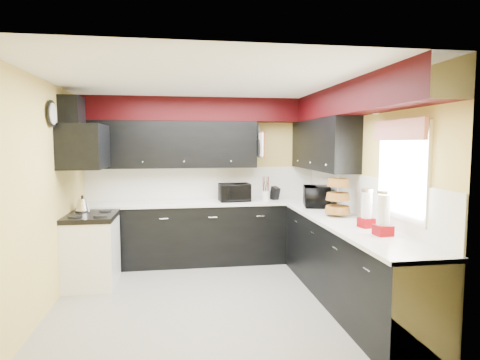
# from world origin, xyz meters

# --- Properties ---
(ground) EXTENTS (3.60, 3.60, 0.00)m
(ground) POSITION_xyz_m (0.00, 0.00, 0.00)
(ground) COLOR gray
(ground) RESTS_ON ground
(wall_back) EXTENTS (3.60, 0.06, 2.50)m
(wall_back) POSITION_xyz_m (0.00, 1.80, 1.25)
(wall_back) COLOR #E0C666
(wall_back) RESTS_ON ground
(wall_right) EXTENTS (0.06, 3.60, 2.50)m
(wall_right) POSITION_xyz_m (1.80, 0.00, 1.25)
(wall_right) COLOR #E0C666
(wall_right) RESTS_ON ground
(wall_left) EXTENTS (0.06, 3.60, 2.50)m
(wall_left) POSITION_xyz_m (-1.80, 0.00, 1.25)
(wall_left) COLOR #E0C666
(wall_left) RESTS_ON ground
(ceiling) EXTENTS (3.60, 3.60, 0.06)m
(ceiling) POSITION_xyz_m (0.00, 0.00, 2.50)
(ceiling) COLOR white
(ceiling) RESTS_ON wall_back
(cab_back) EXTENTS (3.60, 0.60, 0.90)m
(cab_back) POSITION_xyz_m (0.00, 1.50, 0.45)
(cab_back) COLOR black
(cab_back) RESTS_ON ground
(cab_right) EXTENTS (0.60, 3.00, 0.90)m
(cab_right) POSITION_xyz_m (1.50, -0.30, 0.45)
(cab_right) COLOR black
(cab_right) RESTS_ON ground
(counter_back) EXTENTS (3.62, 0.64, 0.04)m
(counter_back) POSITION_xyz_m (0.00, 1.50, 0.92)
(counter_back) COLOR white
(counter_back) RESTS_ON cab_back
(counter_right) EXTENTS (0.64, 3.02, 0.04)m
(counter_right) POSITION_xyz_m (1.50, -0.30, 0.92)
(counter_right) COLOR white
(counter_right) RESTS_ON cab_right
(splash_back) EXTENTS (3.60, 0.02, 0.50)m
(splash_back) POSITION_xyz_m (0.00, 1.79, 1.19)
(splash_back) COLOR white
(splash_back) RESTS_ON counter_back
(splash_right) EXTENTS (0.02, 3.60, 0.50)m
(splash_right) POSITION_xyz_m (1.79, 0.00, 1.19)
(splash_right) COLOR white
(splash_right) RESTS_ON counter_right
(upper_back) EXTENTS (2.60, 0.35, 0.70)m
(upper_back) POSITION_xyz_m (-0.50, 1.62, 1.80)
(upper_back) COLOR black
(upper_back) RESTS_ON wall_back
(upper_right) EXTENTS (0.35, 1.80, 0.70)m
(upper_right) POSITION_xyz_m (1.62, 0.90, 1.80)
(upper_right) COLOR black
(upper_right) RESTS_ON wall_right
(soffit_back) EXTENTS (3.60, 0.36, 0.35)m
(soffit_back) POSITION_xyz_m (0.00, 1.62, 2.33)
(soffit_back) COLOR black
(soffit_back) RESTS_ON wall_back
(soffit_right) EXTENTS (0.36, 3.24, 0.35)m
(soffit_right) POSITION_xyz_m (1.62, -0.18, 2.33)
(soffit_right) COLOR black
(soffit_right) RESTS_ON wall_right
(stove) EXTENTS (0.60, 0.75, 0.86)m
(stove) POSITION_xyz_m (-1.50, 0.75, 0.43)
(stove) COLOR white
(stove) RESTS_ON ground
(cooktop) EXTENTS (0.62, 0.77, 0.06)m
(cooktop) POSITION_xyz_m (-1.50, 0.75, 0.89)
(cooktop) COLOR black
(cooktop) RESTS_ON stove
(hood) EXTENTS (0.50, 0.78, 0.55)m
(hood) POSITION_xyz_m (-1.55, 0.75, 1.78)
(hood) COLOR black
(hood) RESTS_ON wall_left
(hood_duct) EXTENTS (0.24, 0.40, 0.40)m
(hood_duct) POSITION_xyz_m (-1.68, 0.75, 2.20)
(hood_duct) COLOR black
(hood_duct) RESTS_ON wall_left
(window) EXTENTS (0.03, 0.86, 0.96)m
(window) POSITION_xyz_m (1.79, -0.90, 1.55)
(window) COLOR white
(window) RESTS_ON wall_right
(valance) EXTENTS (0.04, 0.88, 0.20)m
(valance) POSITION_xyz_m (1.73, -0.90, 1.95)
(valance) COLOR red
(valance) RESTS_ON wall_right
(pan_top) EXTENTS (0.03, 0.22, 0.40)m
(pan_top) POSITION_xyz_m (0.82, 1.55, 2.00)
(pan_top) COLOR black
(pan_top) RESTS_ON upper_back
(pan_mid) EXTENTS (0.03, 0.28, 0.46)m
(pan_mid) POSITION_xyz_m (0.82, 1.42, 1.75)
(pan_mid) COLOR black
(pan_mid) RESTS_ON upper_back
(pan_low) EXTENTS (0.03, 0.24, 0.42)m
(pan_low) POSITION_xyz_m (0.82, 1.68, 1.72)
(pan_low) COLOR black
(pan_low) RESTS_ON upper_back
(cut_board) EXTENTS (0.03, 0.26, 0.35)m
(cut_board) POSITION_xyz_m (0.83, 1.30, 1.80)
(cut_board) COLOR white
(cut_board) RESTS_ON upper_back
(baskets) EXTENTS (0.27, 0.27, 0.50)m
(baskets) POSITION_xyz_m (1.52, 0.05, 1.18)
(baskets) COLOR brown
(baskets) RESTS_ON upper_right
(clock) EXTENTS (0.03, 0.30, 0.30)m
(clock) POSITION_xyz_m (-1.77, 0.25, 2.15)
(clock) COLOR black
(clock) RESTS_ON wall_left
(deco_plate) EXTENTS (0.03, 0.24, 0.24)m
(deco_plate) POSITION_xyz_m (1.77, -0.35, 2.25)
(deco_plate) COLOR white
(deco_plate) RESTS_ON wall_right
(toaster_oven) EXTENTS (0.48, 0.41, 0.27)m
(toaster_oven) POSITION_xyz_m (0.46, 1.48, 1.07)
(toaster_oven) COLOR black
(toaster_oven) RESTS_ON counter_back
(microwave) EXTENTS (0.45, 0.57, 0.28)m
(microwave) POSITION_xyz_m (1.52, 0.81, 1.08)
(microwave) COLOR black
(microwave) RESTS_ON counter_right
(utensil_crock) EXTENTS (0.17, 0.17, 0.14)m
(utensil_crock) POSITION_xyz_m (0.95, 1.52, 1.01)
(utensil_crock) COLOR white
(utensil_crock) RESTS_ON counter_back
(knife_block) EXTENTS (0.14, 0.15, 0.20)m
(knife_block) POSITION_xyz_m (1.10, 1.53, 1.04)
(knife_block) COLOR black
(knife_block) RESTS_ON counter_back
(kettle) EXTENTS (0.21, 0.21, 0.17)m
(kettle) POSITION_xyz_m (-1.65, 0.98, 1.00)
(kettle) COLOR silver
(kettle) RESTS_ON cooktop
(dispenser_a) EXTENTS (0.16, 0.16, 0.38)m
(dispenser_a) POSITION_xyz_m (1.56, -0.62, 1.13)
(dispenser_a) COLOR maroon
(dispenser_a) RESTS_ON counter_right
(dispenser_b) EXTENTS (0.16, 0.16, 0.41)m
(dispenser_b) POSITION_xyz_m (1.55, -0.99, 1.15)
(dispenser_b) COLOR #5D0007
(dispenser_b) RESTS_ON counter_right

